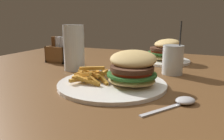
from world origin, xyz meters
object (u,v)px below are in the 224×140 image
Objects in this scene: meal_plate_far at (164,53)px; spoon at (183,101)px; beer_glass at (74,50)px; juice_glass at (173,61)px; condiment_caddy at (59,52)px; meal_plate_near at (122,76)px.

spoon is at bearing -74.37° from meal_plate_far.
juice_glass reaches higher than beer_glass.
spoon is 0.64m from condiment_caddy.
meal_plate_near reaches higher than spoon.
juice_glass reaches higher than spoon.
meal_plate_far is at bearing 49.48° from spoon.
beer_glass is 0.92× the size of juice_glass.
spoon is 0.50m from meal_plate_far.
beer_glass is at bearing 152.71° from meal_plate_near.
beer_glass is 0.36m from juice_glass.
beer_glass is 1.15× the size of spoon.
condiment_caddy is (-0.15, 0.10, -0.03)m from beer_glass.
juice_glass is (0.11, 0.21, 0.01)m from meal_plate_near.
meal_plate_near is 0.42m from meal_plate_far.
juice_glass is 0.22m from meal_plate_far.
beer_glass is 0.18m from condiment_caddy.
condiment_caddy is at bearing 145.27° from beer_glass.
beer_glass is 0.41m from meal_plate_far.
condiment_caddy is at bearing 149.75° from meal_plate_near.
spoon is 1.31× the size of condiment_caddy.
meal_plate_far is 0.47m from condiment_caddy.
condiment_caddy is (-0.56, 0.29, 0.04)m from spoon.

